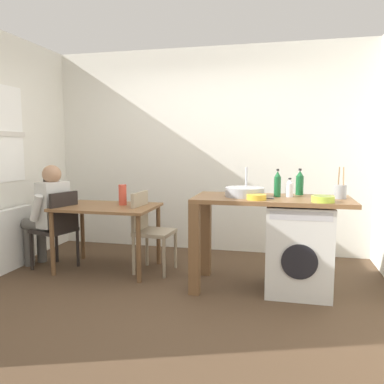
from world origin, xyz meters
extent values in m
plane|color=#4C3826|center=(0.00, 0.00, 0.00)|extent=(5.46, 5.46, 0.00)
cube|color=silver|center=(0.00, 1.75, 1.35)|extent=(4.60, 0.10, 2.70)
cube|color=white|center=(-2.02, 0.30, 0.35)|extent=(0.10, 0.80, 0.70)
cube|color=brown|center=(-0.93, 0.59, 0.72)|extent=(1.10, 0.76, 0.03)
cylinder|color=brown|center=(-1.43, 0.26, 0.35)|extent=(0.05, 0.05, 0.71)
cylinder|color=brown|center=(-0.43, 0.26, 0.35)|extent=(0.05, 0.05, 0.71)
cylinder|color=brown|center=(-1.43, 0.92, 0.35)|extent=(0.05, 0.05, 0.71)
cylinder|color=brown|center=(-0.43, 0.92, 0.35)|extent=(0.05, 0.05, 0.71)
cube|color=black|center=(-1.55, 0.49, 0.45)|extent=(0.50, 0.50, 0.04)
cube|color=black|center=(-1.38, 0.44, 0.68)|extent=(0.14, 0.37, 0.45)
cylinder|color=black|center=(-1.77, 0.37, 0.23)|extent=(0.04, 0.04, 0.45)
cylinder|color=black|center=(-1.67, 0.71, 0.23)|extent=(0.04, 0.04, 0.45)
cylinder|color=black|center=(-1.43, 0.27, 0.23)|extent=(0.04, 0.04, 0.45)
cylinder|color=black|center=(-1.33, 0.61, 0.23)|extent=(0.04, 0.04, 0.45)
cube|color=gray|center=(-0.38, 0.64, 0.45)|extent=(0.43, 0.43, 0.04)
cube|color=gray|center=(-0.56, 0.65, 0.68)|extent=(0.06, 0.38, 0.45)
cylinder|color=gray|center=(-0.19, 0.81, 0.23)|extent=(0.04, 0.04, 0.45)
cylinder|color=gray|center=(-0.21, 0.45, 0.23)|extent=(0.04, 0.04, 0.45)
cylinder|color=gray|center=(-0.55, 0.83, 0.23)|extent=(0.04, 0.04, 0.45)
cylinder|color=gray|center=(-0.57, 0.47, 0.23)|extent=(0.04, 0.04, 0.45)
cylinder|color=#595651|center=(-1.90, 0.50, 0.23)|extent=(0.11, 0.11, 0.45)
cylinder|color=#595651|center=(-1.85, 0.67, 0.23)|extent=(0.11, 0.11, 0.45)
cylinder|color=#595651|center=(-1.75, 0.46, 0.50)|extent=(0.42, 0.25, 0.14)
cylinder|color=#595651|center=(-1.70, 0.63, 0.50)|extent=(0.42, 0.25, 0.14)
cube|color=silver|center=(-1.55, 0.49, 0.75)|extent=(0.29, 0.38, 0.52)
cylinder|color=silver|center=(-1.63, 0.29, 0.74)|extent=(0.21, 0.14, 0.31)
cylinder|color=silver|center=(-1.51, 0.70, 0.74)|extent=(0.21, 0.14, 0.31)
sphere|color=#A57A5B|center=(-1.55, 0.49, 1.09)|extent=(0.21, 0.21, 0.21)
sphere|color=black|center=(-1.61, 0.51, 1.01)|extent=(0.12, 0.12, 0.12)
cube|color=brown|center=(0.90, 0.37, 0.90)|extent=(1.50, 0.68, 0.04)
cube|color=brown|center=(0.20, 0.08, 0.44)|extent=(0.10, 0.10, 0.88)
cube|color=brown|center=(0.20, 0.66, 0.44)|extent=(0.10, 0.10, 0.88)
cube|color=silver|center=(1.16, 0.37, 0.43)|extent=(0.60, 0.60, 0.86)
cylinder|color=black|center=(1.16, 0.07, 0.39)|extent=(0.32, 0.02, 0.32)
cube|color=#B2B2B7|center=(1.16, 0.07, 0.80)|extent=(0.54, 0.01, 0.08)
cylinder|color=#9EA0A5|center=(0.64, 0.37, 0.97)|extent=(0.38, 0.38, 0.09)
cylinder|color=#B2B2B7|center=(0.64, 0.55, 1.06)|extent=(0.02, 0.02, 0.28)
cylinder|color=#19592D|center=(0.95, 0.43, 1.02)|extent=(0.07, 0.07, 0.20)
cone|color=#19592D|center=(0.95, 0.43, 1.14)|extent=(0.06, 0.06, 0.05)
cylinder|color=#262626|center=(0.95, 0.43, 1.18)|extent=(0.03, 0.03, 0.02)
cylinder|color=silver|center=(1.07, 0.44, 0.99)|extent=(0.07, 0.07, 0.13)
cone|color=silver|center=(1.07, 0.44, 1.07)|extent=(0.06, 0.06, 0.04)
cylinder|color=#262626|center=(1.07, 0.44, 1.10)|extent=(0.03, 0.03, 0.01)
cylinder|color=#19592D|center=(1.17, 0.62, 1.02)|extent=(0.08, 0.08, 0.19)
cone|color=#19592D|center=(1.17, 0.62, 1.14)|extent=(0.07, 0.07, 0.05)
cylinder|color=#262626|center=(1.17, 0.62, 1.18)|extent=(0.03, 0.03, 0.02)
cylinder|color=gold|center=(0.77, 0.17, 0.94)|extent=(0.18, 0.18, 0.05)
cylinder|color=olive|center=(0.77, 0.17, 0.96)|extent=(0.15, 0.15, 0.02)
cylinder|color=gray|center=(1.53, 0.42, 0.99)|extent=(0.11, 0.11, 0.13)
cylinder|color=#99724C|center=(1.51, 0.43, 1.13)|extent=(0.01, 0.04, 0.18)
cylinder|color=#99724C|center=(1.55, 0.41, 1.13)|extent=(0.01, 0.05, 0.18)
cylinder|color=#A8C63D|center=(1.35, 0.15, 0.95)|extent=(0.20, 0.20, 0.05)
cylinder|color=olive|center=(1.35, 0.15, 0.96)|extent=(0.16, 0.16, 0.03)
cylinder|color=#D84C38|center=(-0.78, 0.69, 0.86)|extent=(0.09, 0.09, 0.24)
cube|color=#B2B2B7|center=(0.85, 0.27, 0.92)|extent=(0.15, 0.06, 0.01)
cube|color=#262628|center=(0.85, 0.27, 0.92)|extent=(0.15, 0.06, 0.01)
camera|label=1|loc=(0.99, -3.41, 1.41)|focal=36.19mm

